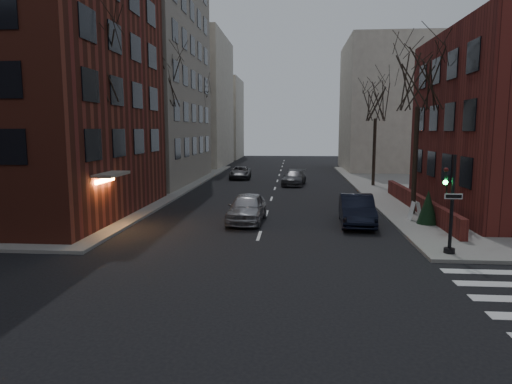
# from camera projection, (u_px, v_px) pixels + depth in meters

# --- Properties ---
(ground) EXTENTS (160.00, 160.00, 0.00)m
(ground) POSITION_uv_depth(u_px,v_px,m) (219.00, 357.00, 10.36)
(ground) COLOR black
(ground) RESTS_ON ground
(building_left_brick) EXTENTS (15.00, 15.00, 18.00)m
(building_left_brick) POSITION_uv_depth(u_px,v_px,m) (2.00, 63.00, 26.70)
(building_left_brick) COLOR maroon
(building_left_brick) RESTS_ON ground
(building_left_tan) EXTENTS (18.00, 18.00, 28.00)m
(building_left_tan) POSITION_uv_depth(u_px,v_px,m) (99.00, 36.00, 43.42)
(building_left_tan) COLOR gray
(building_left_tan) RESTS_ON ground
(low_wall_right) EXTENTS (0.35, 16.00, 1.00)m
(low_wall_right) POSITION_uv_depth(u_px,v_px,m) (417.00, 202.00, 28.26)
(low_wall_right) COLOR #5C1F1A
(low_wall_right) RESTS_ON sidewalk_far_right
(building_distant_la) EXTENTS (14.00, 16.00, 18.00)m
(building_distant_la) POSITION_uv_depth(u_px,v_px,m) (177.00, 102.00, 64.67)
(building_distant_la) COLOR beige
(building_distant_la) RESTS_ON ground
(building_distant_ra) EXTENTS (14.00, 14.00, 16.00)m
(building_distant_ra) POSITION_uv_depth(u_px,v_px,m) (401.00, 107.00, 57.39)
(building_distant_ra) COLOR beige
(building_distant_ra) RESTS_ON ground
(building_distant_lb) EXTENTS (10.00, 12.00, 14.00)m
(building_distant_lb) POSITION_uv_depth(u_px,v_px,m) (212.00, 119.00, 81.56)
(building_distant_lb) COLOR beige
(building_distant_lb) RESTS_ON ground
(traffic_signal) EXTENTS (0.76, 0.44, 4.00)m
(traffic_signal) POSITION_uv_depth(u_px,v_px,m) (450.00, 210.00, 18.33)
(traffic_signal) COLOR black
(traffic_signal) RESTS_ON sidewalk_far_right
(tree_left_a) EXTENTS (4.18, 4.18, 10.26)m
(tree_left_a) POSITION_uv_depth(u_px,v_px,m) (94.00, 65.00, 23.75)
(tree_left_a) COLOR #2D231C
(tree_left_a) RESTS_ON sidewalk_far_left
(tree_left_b) EXTENTS (4.40, 4.40, 10.80)m
(tree_left_b) POSITION_uv_depth(u_px,v_px,m) (161.00, 81.00, 35.54)
(tree_left_b) COLOR #2D231C
(tree_left_b) RESTS_ON sidewalk_far_left
(tree_left_c) EXTENTS (3.96, 3.96, 9.72)m
(tree_left_c) POSITION_uv_depth(u_px,v_px,m) (198.00, 103.00, 49.48)
(tree_left_c) COLOR #2D231C
(tree_left_c) RESTS_ON sidewalk_far_left
(tree_right_a) EXTENTS (3.96, 3.96, 9.72)m
(tree_right_a) POSITION_uv_depth(u_px,v_px,m) (419.00, 79.00, 26.31)
(tree_right_a) COLOR #2D231C
(tree_right_a) RESTS_ON sidewalk_far_right
(tree_right_b) EXTENTS (3.74, 3.74, 9.18)m
(tree_right_b) POSITION_uv_depth(u_px,v_px,m) (376.00, 101.00, 40.19)
(tree_right_b) COLOR #2D231C
(tree_right_b) RESTS_ON sidewalk_far_right
(streetlamp_near) EXTENTS (0.36, 0.36, 6.28)m
(streetlamp_near) POSITION_uv_depth(u_px,v_px,m) (154.00, 142.00, 32.18)
(streetlamp_near) COLOR black
(streetlamp_near) RESTS_ON sidewalk_far_left
(streetlamp_far) EXTENTS (0.36, 0.36, 6.28)m
(streetlamp_far) POSITION_uv_depth(u_px,v_px,m) (208.00, 137.00, 51.92)
(streetlamp_far) COLOR black
(streetlamp_far) RESTS_ON sidewalk_far_left
(parked_sedan) EXTENTS (1.96, 5.02, 1.63)m
(parked_sedan) POSITION_uv_depth(u_px,v_px,m) (357.00, 210.00, 24.72)
(parked_sedan) COLOR black
(parked_sedan) RESTS_ON ground
(car_lane_silver) EXTENTS (2.11, 4.79, 1.61)m
(car_lane_silver) POSITION_uv_depth(u_px,v_px,m) (247.00, 208.00, 25.42)
(car_lane_silver) COLOR #9E9DA2
(car_lane_silver) RESTS_ON ground
(car_lane_gray) EXTENTS (2.51, 4.91, 1.37)m
(car_lane_gray) POSITION_uv_depth(u_px,v_px,m) (294.00, 178.00, 42.34)
(car_lane_gray) COLOR #414246
(car_lane_gray) RESTS_ON ground
(car_lane_far) EXTENTS (2.37, 4.76, 1.30)m
(car_lane_far) POSITION_uv_depth(u_px,v_px,m) (240.00, 173.00, 47.89)
(car_lane_far) COLOR #414046
(car_lane_far) RESTS_ON ground
(sandwich_board) EXTENTS (0.50, 0.67, 1.03)m
(sandwich_board) POSITION_uv_depth(u_px,v_px,m) (415.00, 211.00, 25.27)
(sandwich_board) COLOR white
(sandwich_board) RESTS_ON sidewalk_far_right
(evergreen_shrub) EXTENTS (1.39, 1.39, 1.81)m
(evergreen_shrub) POSITION_uv_depth(u_px,v_px,m) (428.00, 207.00, 24.21)
(evergreen_shrub) COLOR black
(evergreen_shrub) RESTS_ON sidewalk_far_right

